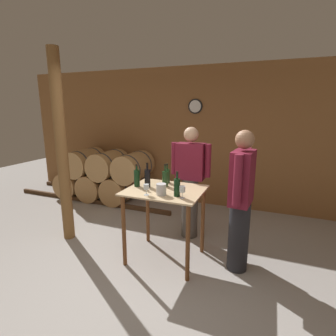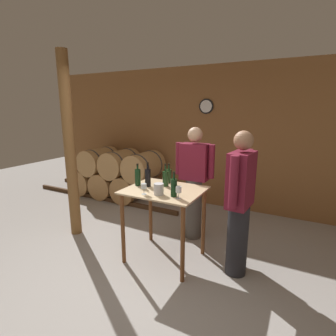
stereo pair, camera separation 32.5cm
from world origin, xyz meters
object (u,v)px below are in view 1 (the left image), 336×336
wine_bottle_far_right (177,187)px  wine_bottle_far_left (137,178)px  wooden_post (62,149)px  person_visitor_with_scarf (241,199)px  wine_glass_near_center (182,189)px  person_host (190,181)px  wine_bottle_left (147,178)px  wine_bottle_center (167,175)px  wine_glass_near_left (146,187)px  ice_bucket (161,189)px  wine_bottle_right (165,178)px

wine_bottle_far_right → wine_bottle_far_left: bearing=164.4°
wooden_post → person_visitor_with_scarf: wooden_post is taller
wooden_post → wine_glass_near_center: 1.90m
wine_bottle_far_right → person_visitor_with_scarf: 0.75m
wine_glass_near_center → person_host: size_ratio=0.08×
wine_bottle_left → person_host: bearing=63.1°
wine_bottle_center → wine_glass_near_left: bearing=-92.9°
wine_bottle_far_left → ice_bucket: 0.47m
ice_bucket → person_host: bearing=85.8°
wine_glass_near_center → wine_bottle_far_right: bearing=151.1°
person_visitor_with_scarf → ice_bucket: bearing=-159.4°
wine_bottle_far_left → wine_bottle_far_right: size_ratio=0.99×
wooden_post → wine_bottle_center: 1.54m
wine_bottle_far_right → ice_bucket: (-0.18, -0.03, -0.04)m
wine_bottle_far_right → person_host: person_host is taller
wine_bottle_far_left → wine_bottle_center: 0.42m
wine_bottle_left → wine_bottle_far_right: wine_bottle_left is taller
wine_bottle_right → person_host: (0.16, 0.58, -0.17)m
wine_bottle_far_left → person_host: (0.49, 0.72, -0.18)m
wine_glass_near_left → wine_glass_near_center: bearing=7.2°
wine_glass_near_left → person_visitor_with_scarf: (1.01, 0.39, -0.14)m
wine_glass_near_center → wine_glass_near_left: bearing=-172.8°
wine_bottle_far_right → wine_bottle_center: bearing=123.4°
wine_bottle_left → person_host: size_ratio=0.19×
wine_bottle_center → wine_glass_near_left: size_ratio=2.04×
wine_glass_near_left → wine_glass_near_center: (0.42, 0.05, 0.01)m
wine_glass_near_center → wine_bottle_left: bearing=156.5°
wine_bottle_left → ice_bucket: 0.37m
wine_bottle_center → wine_bottle_far_right: wine_bottle_far_right is taller
wine_bottle_right → wine_bottle_far_right: 0.41m
ice_bucket → person_host: 0.93m
wine_glass_near_left → person_host: (0.22, 0.99, -0.15)m
wine_bottle_right → wine_bottle_center: bearing=102.6°
wine_bottle_left → wine_bottle_center: bearing=60.3°
person_host → wine_bottle_center: bearing=-115.0°
wine_bottle_far_left → wine_glass_near_left: (0.27, -0.27, -0.02)m
wine_bottle_right → wine_glass_near_center: size_ratio=2.08×
wine_bottle_left → person_visitor_with_scarf: size_ratio=0.18×
wine_glass_near_left → wooden_post: bearing=170.0°
wine_glass_near_left → person_visitor_with_scarf: bearing=21.1°
wine_glass_near_left → wine_bottle_center: bearing=87.1°
wine_glass_near_left → ice_bucket: bearing=23.7°
wine_bottle_center → wine_bottle_far_right: 0.56m
wine_bottle_left → wine_bottle_center: (0.16, 0.28, -0.02)m
wine_bottle_far_left → wine_bottle_far_right: wine_bottle_far_right is taller
wooden_post → person_host: size_ratio=1.63×
wooden_post → wine_glass_near_left: wooden_post is taller
wine_bottle_far_right → ice_bucket: 0.19m
wine_bottle_right → wine_glass_near_left: wine_bottle_right is taller
wine_bottle_left → person_host: 0.80m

